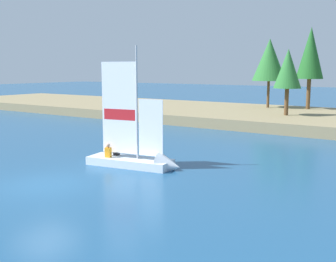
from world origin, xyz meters
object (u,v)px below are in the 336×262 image
at_px(shoreline_tree_left, 269,60).
at_px(shoreline_tree_midleft, 310,53).
at_px(sailboat, 144,158).
at_px(shoreline_tree_centre, 288,69).

relative_size(shoreline_tree_left, shoreline_tree_midleft, 0.88).
distance_m(shoreline_tree_midleft, sailboat, 25.52).
relative_size(shoreline_tree_centre, sailboat, 0.88).
bearing_deg(sailboat, shoreline_tree_left, 88.05).
bearing_deg(shoreline_tree_left, shoreline_tree_midleft, 9.97).
xyz_separation_m(shoreline_tree_left, sailboat, (3.04, -24.22, -5.08)).
relative_size(shoreline_tree_midleft, sailboat, 1.25).
height_order(shoreline_tree_centre, sailboat, shoreline_tree_centre).
xyz_separation_m(shoreline_tree_left, shoreline_tree_midleft, (3.73, 0.66, 0.55)).
bearing_deg(shoreline_tree_centre, sailboat, -92.21).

